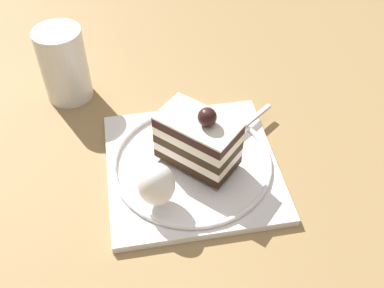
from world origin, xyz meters
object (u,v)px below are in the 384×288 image
Objects in this scene: dessert_plate at (192,165)px; whipped_cream_dollop at (156,184)px; fork at (241,129)px; drink_glass_near at (65,68)px; cake_slice at (198,139)px.

whipped_cream_dollop reaches higher than dessert_plate.
drink_glass_near is (0.11, 0.25, 0.03)m from fork.
dessert_plate is at bearing -132.12° from drink_glass_near.
drink_glass_near is at bearing 47.88° from dessert_plate.
drink_glass_near reaches higher than fork.
drink_glass_near is at bearing 31.24° from whipped_cream_dollop.
fork reaches higher than dessert_plate.
whipped_cream_dollop is at bearing -148.76° from drink_glass_near.
fork is at bearing -50.96° from cake_slice.
cake_slice is 0.09m from fork.
whipped_cream_dollop is at bearing 140.44° from cake_slice.
cake_slice is at bearing -39.56° from whipped_cream_dollop.
fork is at bearing -53.16° from dessert_plate.
dessert_plate is 2.16× the size of drink_glass_near.
fork is 0.27m from drink_glass_near.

